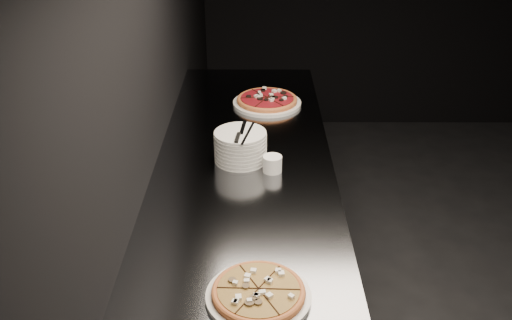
{
  "coord_description": "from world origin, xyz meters",
  "views": [
    {
      "loc": [
        -2.07,
        -2.07,
        2.05
      ],
      "look_at": [
        -2.08,
        -0.08,
        0.99
      ],
      "focal_mm": 40.0,
      "sensor_mm": 36.0,
      "label": 1
    }
  ],
  "objects_px": {
    "counter": "(245,255)",
    "pizza_tomato": "(267,101)",
    "ramekin": "(272,163)",
    "pizza_mushroom": "(258,293)",
    "plate_stack": "(240,146)",
    "cutlery": "(242,133)"
  },
  "relations": [
    {
      "from": "plate_stack",
      "to": "cutlery",
      "type": "distance_m",
      "value": 0.07
    },
    {
      "from": "pizza_mushroom",
      "to": "plate_stack",
      "type": "distance_m",
      "value": 0.86
    },
    {
      "from": "counter",
      "to": "pizza_mushroom",
      "type": "distance_m",
      "value": 0.93
    },
    {
      "from": "counter",
      "to": "plate_stack",
      "type": "bearing_deg",
      "value": 106.27
    },
    {
      "from": "pizza_tomato",
      "to": "plate_stack",
      "type": "bearing_deg",
      "value": -101.03
    },
    {
      "from": "counter",
      "to": "pizza_tomato",
      "type": "height_order",
      "value": "pizza_tomato"
    },
    {
      "from": "counter",
      "to": "pizza_mushroom",
      "type": "bearing_deg",
      "value": -85.67
    },
    {
      "from": "pizza_mushroom",
      "to": "pizza_tomato",
      "type": "height_order",
      "value": "pizza_tomato"
    },
    {
      "from": "plate_stack",
      "to": "cutlery",
      "type": "xyz_separation_m",
      "value": [
        0.01,
        -0.02,
        0.07
      ]
    },
    {
      "from": "counter",
      "to": "cutlery",
      "type": "bearing_deg",
      "value": 100.67
    },
    {
      "from": "pizza_tomato",
      "to": "ramekin",
      "type": "relative_size",
      "value": 4.55
    },
    {
      "from": "pizza_tomato",
      "to": "cutlery",
      "type": "distance_m",
      "value": 0.65
    },
    {
      "from": "plate_stack",
      "to": "ramekin",
      "type": "xyz_separation_m",
      "value": [
        0.13,
        -0.1,
        -0.03
      ]
    },
    {
      "from": "counter",
      "to": "pizza_mushroom",
      "type": "height_order",
      "value": "pizza_mushroom"
    },
    {
      "from": "plate_stack",
      "to": "cutlery",
      "type": "height_order",
      "value": "cutlery"
    },
    {
      "from": "pizza_mushroom",
      "to": "ramekin",
      "type": "bearing_deg",
      "value": 85.79
    },
    {
      "from": "cutlery",
      "to": "ramekin",
      "type": "height_order",
      "value": "cutlery"
    },
    {
      "from": "counter",
      "to": "pizza_mushroom",
      "type": "xyz_separation_m",
      "value": [
        0.06,
        -0.8,
        0.48
      ]
    },
    {
      "from": "counter",
      "to": "cutlery",
      "type": "xyz_separation_m",
      "value": [
        -0.01,
        0.04,
        0.59
      ]
    },
    {
      "from": "pizza_mushroom",
      "to": "ramekin",
      "type": "relative_size",
      "value": 3.98
    },
    {
      "from": "pizza_mushroom",
      "to": "pizza_tomato",
      "type": "bearing_deg",
      "value": 88.32
    },
    {
      "from": "ramekin",
      "to": "plate_stack",
      "type": "bearing_deg",
      "value": 144.01
    }
  ]
}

